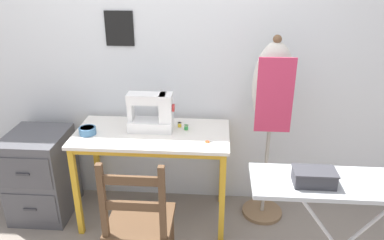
{
  "coord_description": "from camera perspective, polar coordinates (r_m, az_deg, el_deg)",
  "views": [
    {
      "loc": [
        0.48,
        -2.17,
        1.91
      ],
      "look_at": [
        0.3,
        0.25,
        0.87
      ],
      "focal_mm": 35.0,
      "sensor_mm": 36.0,
      "label": 1
    }
  ],
  "objects": [
    {
      "name": "ground_plane",
      "position": [
        2.93,
        -6.48,
        -17.61
      ],
      "size": [
        14.0,
        14.0,
        0.0
      ],
      "primitive_type": "plane",
      "color": "gray"
    },
    {
      "name": "wall_back",
      "position": [
        2.91,
        -5.42,
        10.52
      ],
      "size": [
        10.0,
        0.06,
        2.55
      ],
      "color": "silver",
      "rests_on": "ground_plane"
    },
    {
      "name": "sewing_table",
      "position": [
        2.78,
        -6.11,
        -3.75
      ],
      "size": [
        1.13,
        0.56,
        0.75
      ],
      "color": "silver",
      "rests_on": "ground_plane"
    },
    {
      "name": "sewing_machine",
      "position": [
        2.74,
        -5.96,
        1.02
      ],
      "size": [
        0.34,
        0.16,
        0.31
      ],
      "color": "white",
      "rests_on": "sewing_table"
    },
    {
      "name": "fabric_bowl",
      "position": [
        2.81,
        -15.64,
        -1.55
      ],
      "size": [
        0.12,
        0.12,
        0.05
      ],
      "color": "teal",
      "rests_on": "sewing_table"
    },
    {
      "name": "scissors",
      "position": [
        2.59,
        3.15,
        -3.4
      ],
      "size": [
        0.15,
        0.05,
        0.01
      ],
      "color": "silver",
      "rests_on": "sewing_table"
    },
    {
      "name": "thread_spool_near_machine",
      "position": [
        2.82,
        -1.91,
        -0.75
      ],
      "size": [
        0.03,
        0.03,
        0.04
      ],
      "color": "yellow",
      "rests_on": "sewing_table"
    },
    {
      "name": "thread_spool_mid_table",
      "position": [
        2.77,
        -0.89,
        -1.15
      ],
      "size": [
        0.04,
        0.04,
        0.04
      ],
      "color": "green",
      "rests_on": "sewing_table"
    },
    {
      "name": "wooden_chair",
      "position": [
        2.41,
        -8.03,
        -15.29
      ],
      "size": [
        0.4,
        0.38,
        0.9
      ],
      "color": "#513823",
      "rests_on": "ground_plane"
    },
    {
      "name": "filing_cabinet",
      "position": [
        3.22,
        -21.97,
        -7.7
      ],
      "size": [
        0.44,
        0.5,
        0.69
      ],
      "color": "#4C4C51",
      "rests_on": "ground_plane"
    },
    {
      "name": "dress_form",
      "position": [
        2.73,
        12.12,
        3.38
      ],
      "size": [
        0.32,
        0.32,
        1.45
      ],
      "color": "#846647",
      "rests_on": "ground_plane"
    },
    {
      "name": "ironing_board",
      "position": [
        2.14,
        23.0,
        -9.89
      ],
      "size": [
        1.03,
        0.32,
        0.87
      ],
      "color": "#ADB2B7",
      "rests_on": "ground_plane"
    },
    {
      "name": "storage_box",
      "position": [
        2.0,
        18.1,
        -8.27
      ],
      "size": [
        0.21,
        0.13,
        0.08
      ],
      "color": "#333338",
      "rests_on": "ironing_board"
    }
  ]
}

